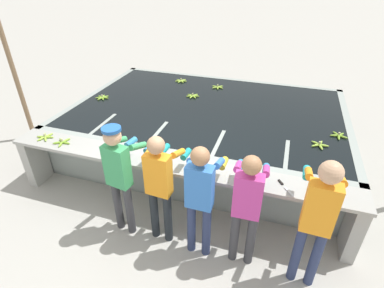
{
  "coord_description": "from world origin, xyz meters",
  "views": [
    {
      "loc": [
        1.35,
        -2.94,
        3.3
      ],
      "look_at": [
        0.0,
        1.21,
        0.63
      ],
      "focal_mm": 28.0,
      "sensor_mm": 36.0,
      "label": 1
    }
  ],
  "objects_px": {
    "banana_bunch_ledge_0": "(62,142)",
    "banana_bunch_floating_1": "(181,81)",
    "knife_0": "(284,186)",
    "worker_4": "(318,214)",
    "banana_bunch_floating_2": "(193,96)",
    "banana_bunch_ledge_1": "(45,137)",
    "worker_0": "(120,171)",
    "worker_2": "(200,193)",
    "banana_bunch_floating_3": "(218,87)",
    "banana_bunch_floating_5": "(319,145)",
    "worker_1": "(160,181)",
    "support_post_left": "(12,65)",
    "banana_bunch_floating_0": "(339,136)",
    "banana_bunch_floating_4": "(102,97)",
    "worker_3": "(247,202)"
  },
  "relations": [
    {
      "from": "banana_bunch_ledge_0",
      "to": "banana_bunch_floating_1",
      "type": "bearing_deg",
      "value": 75.96
    },
    {
      "from": "banana_bunch_ledge_0",
      "to": "knife_0",
      "type": "relative_size",
      "value": 0.92
    },
    {
      "from": "worker_4",
      "to": "banana_bunch_floating_2",
      "type": "xyz_separation_m",
      "value": [
        -2.33,
        2.97,
        -0.13
      ]
    },
    {
      "from": "banana_bunch_floating_2",
      "to": "banana_bunch_ledge_1",
      "type": "relative_size",
      "value": 1.0
    },
    {
      "from": "banana_bunch_ledge_1",
      "to": "banana_bunch_floating_1",
      "type": "bearing_deg",
      "value": 69.74
    },
    {
      "from": "worker_0",
      "to": "worker_2",
      "type": "relative_size",
      "value": 1.02
    },
    {
      "from": "banana_bunch_floating_3",
      "to": "banana_bunch_floating_5",
      "type": "distance_m",
      "value": 2.81
    },
    {
      "from": "worker_0",
      "to": "worker_1",
      "type": "relative_size",
      "value": 1.02
    },
    {
      "from": "banana_bunch_floating_2",
      "to": "banana_bunch_ledge_0",
      "type": "xyz_separation_m",
      "value": [
        -1.34,
        -2.4,
        0.0
      ]
    },
    {
      "from": "banana_bunch_ledge_0",
      "to": "banana_bunch_ledge_1",
      "type": "distance_m",
      "value": 0.37
    },
    {
      "from": "worker_2",
      "to": "knife_0",
      "type": "relative_size",
      "value": 5.38
    },
    {
      "from": "worker_0",
      "to": "banana_bunch_floating_2",
      "type": "xyz_separation_m",
      "value": [
        0.05,
        2.89,
        -0.09
      ]
    },
    {
      "from": "knife_0",
      "to": "support_post_left",
      "type": "bearing_deg",
      "value": 167.1
    },
    {
      "from": "worker_1",
      "to": "support_post_left",
      "type": "height_order",
      "value": "support_post_left"
    },
    {
      "from": "banana_bunch_floating_0",
      "to": "worker_4",
      "type": "bearing_deg",
      "value": -100.84
    },
    {
      "from": "worker_4",
      "to": "banana_bunch_floating_1",
      "type": "xyz_separation_m",
      "value": [
        -2.88,
        3.75,
        -0.13
      ]
    },
    {
      "from": "banana_bunch_floating_1",
      "to": "banana_bunch_floating_2",
      "type": "relative_size",
      "value": 1.0
    },
    {
      "from": "banana_bunch_floating_4",
      "to": "banana_bunch_ledge_1",
      "type": "xyz_separation_m",
      "value": [
        0.04,
        -1.7,
        0.0
      ]
    },
    {
      "from": "banana_bunch_ledge_1",
      "to": "knife_0",
      "type": "relative_size",
      "value": 0.93
    },
    {
      "from": "worker_0",
      "to": "knife_0",
      "type": "xyz_separation_m",
      "value": [
        2.03,
        0.47,
        -0.09
      ]
    },
    {
      "from": "worker_3",
      "to": "banana_bunch_floating_3",
      "type": "bearing_deg",
      "value": 109.01
    },
    {
      "from": "worker_2",
      "to": "worker_3",
      "type": "distance_m",
      "value": 0.55
    },
    {
      "from": "worker_1",
      "to": "banana_bunch_floating_3",
      "type": "bearing_deg",
      "value": 92.07
    },
    {
      "from": "worker_0",
      "to": "support_post_left",
      "type": "bearing_deg",
      "value": 152.44
    },
    {
      "from": "banana_bunch_floating_3",
      "to": "banana_bunch_ledge_0",
      "type": "distance_m",
      "value": 3.5
    },
    {
      "from": "knife_0",
      "to": "support_post_left",
      "type": "distance_m",
      "value": 5.41
    },
    {
      "from": "banana_bunch_floating_3",
      "to": "support_post_left",
      "type": "height_order",
      "value": "support_post_left"
    },
    {
      "from": "banana_bunch_floating_2",
      "to": "support_post_left",
      "type": "xyz_separation_m",
      "value": [
        -3.26,
        -1.21,
        0.68
      ]
    },
    {
      "from": "worker_2",
      "to": "worker_1",
      "type": "bearing_deg",
      "value": 172.66
    },
    {
      "from": "banana_bunch_floating_4",
      "to": "knife_0",
      "type": "distance_m",
      "value": 4.11
    },
    {
      "from": "worker_4",
      "to": "support_post_left",
      "type": "relative_size",
      "value": 0.54
    },
    {
      "from": "worker_1",
      "to": "banana_bunch_floating_2",
      "type": "bearing_deg",
      "value": 99.85
    },
    {
      "from": "worker_4",
      "to": "banana_bunch_floating_1",
      "type": "height_order",
      "value": "worker_4"
    },
    {
      "from": "worker_2",
      "to": "banana_bunch_floating_1",
      "type": "relative_size",
      "value": 5.78
    },
    {
      "from": "worker_3",
      "to": "banana_bunch_floating_1",
      "type": "distance_m",
      "value": 4.26
    },
    {
      "from": "banana_bunch_ledge_0",
      "to": "worker_0",
      "type": "bearing_deg",
      "value": -20.61
    },
    {
      "from": "banana_bunch_floating_5",
      "to": "worker_2",
      "type": "bearing_deg",
      "value": -129.48
    },
    {
      "from": "banana_bunch_floating_4",
      "to": "support_post_left",
      "type": "height_order",
      "value": "support_post_left"
    },
    {
      "from": "banana_bunch_floating_2",
      "to": "banana_bunch_floating_4",
      "type": "distance_m",
      "value": 1.86
    },
    {
      "from": "worker_3",
      "to": "knife_0",
      "type": "bearing_deg",
      "value": 51.56
    },
    {
      "from": "worker_0",
      "to": "knife_0",
      "type": "distance_m",
      "value": 2.08
    },
    {
      "from": "banana_bunch_floating_4",
      "to": "worker_0",
      "type": "bearing_deg",
      "value": -52.84
    },
    {
      "from": "worker_2",
      "to": "banana_bunch_floating_0",
      "type": "bearing_deg",
      "value": 50.87
    },
    {
      "from": "banana_bunch_floating_3",
      "to": "support_post_left",
      "type": "xyz_separation_m",
      "value": [
        -3.62,
        -1.87,
        0.68
      ]
    },
    {
      "from": "worker_4",
      "to": "banana_bunch_ledge_0",
      "type": "distance_m",
      "value": 3.72
    },
    {
      "from": "worker_3",
      "to": "banana_bunch_floating_5",
      "type": "bearing_deg",
      "value": 62.99
    },
    {
      "from": "worker_0",
      "to": "banana_bunch_ledge_0",
      "type": "bearing_deg",
      "value": 159.39
    },
    {
      "from": "worker_0",
      "to": "banana_bunch_floating_0",
      "type": "relative_size",
      "value": 5.96
    },
    {
      "from": "worker_1",
      "to": "banana_bunch_floating_0",
      "type": "height_order",
      "value": "worker_1"
    },
    {
      "from": "banana_bunch_floating_0",
      "to": "knife_0",
      "type": "bearing_deg",
      "value": -115.99
    }
  ]
}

